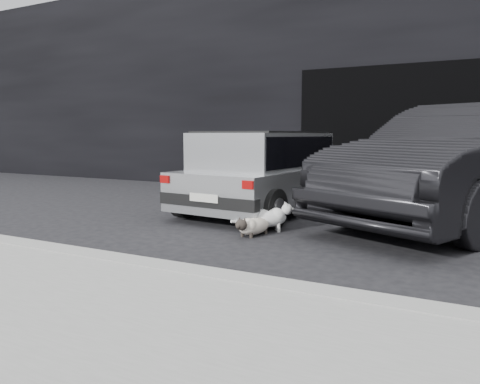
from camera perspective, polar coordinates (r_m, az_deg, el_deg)
The scene contains 9 objects.
ground at distance 6.44m, azimuth 3.40°, elevation -4.00°, with size 80.00×80.00×0.00m, color black.
building_facade at distance 11.94m, azimuth 20.42°, elevation 12.70°, with size 34.00×4.00×5.00m, color black.
garage_opening at distance 9.88m, azimuth 18.59°, elevation 7.07°, with size 4.00×0.10×2.60m, color black.
curb at distance 3.73m, azimuth 0.86°, elevation -11.24°, with size 18.00×0.25×0.12m, color gray.
sidewalk at distance 2.79m, azimuth -10.97°, elevation -18.00°, with size 18.00×2.20×0.11m, color gray.
silver_hatchback at distance 7.46m, azimuth 3.27°, elevation 2.92°, with size 1.98×3.60×1.28m.
second_car at distance 7.14m, azimuth 26.12°, elevation 3.12°, with size 1.76×5.05×1.66m, color black.
cat_siamese at distance 5.70m, azimuth 1.47°, elevation -4.18°, with size 0.34×0.77×0.27m.
cat_white at distance 5.97m, azimuth 3.45°, elevation -3.05°, with size 0.69×0.58×0.38m.
Camera 1 is at (2.60, -5.76, 1.23)m, focal length 35.00 mm.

